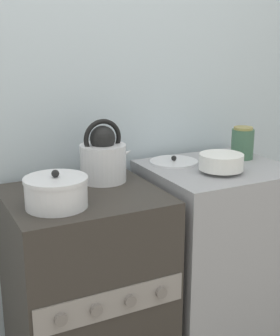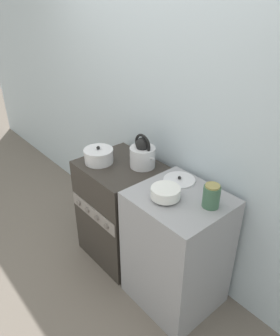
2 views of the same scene
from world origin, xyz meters
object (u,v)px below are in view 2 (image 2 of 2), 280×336
(cooking_pot, at_px, (99,156))
(enamel_bowl, at_px, (166,193))
(storage_jar, at_px, (211,196))
(loose_pot_lid, at_px, (179,180))
(stove, at_px, (121,210))
(kettle, at_px, (143,154))

(cooking_pot, distance_m, enamel_bowl, 0.73)
(storage_jar, relative_size, loose_pot_lid, 0.68)
(cooking_pot, xyz_separation_m, storage_jar, (0.97, 0.17, 0.05))
(enamel_bowl, bearing_deg, stove, 171.96)
(cooking_pot, bearing_deg, kettle, 38.57)
(stove, xyz_separation_m, enamel_bowl, (0.60, -0.08, 0.52))
(stove, xyz_separation_m, cooking_pot, (-0.14, -0.10, 0.50))
(kettle, height_order, cooking_pot, kettle)
(storage_jar, bearing_deg, loose_pot_lid, 167.29)
(kettle, bearing_deg, loose_pot_lid, 4.19)
(storage_jar, bearing_deg, cooking_pot, -170.08)
(stove, relative_size, loose_pot_lid, 3.98)
(stove, xyz_separation_m, loose_pot_lid, (0.50, 0.15, 0.48))
(kettle, relative_size, storage_jar, 1.75)
(cooking_pot, distance_m, storage_jar, 0.98)
(stove, bearing_deg, kettle, 41.26)
(cooking_pot, xyz_separation_m, enamel_bowl, (0.73, 0.01, 0.02))
(stove, height_order, loose_pot_lid, loose_pot_lid)
(stove, distance_m, storage_jar, 1.00)
(kettle, distance_m, storage_jar, 0.70)
(kettle, bearing_deg, stove, -138.74)
(enamel_bowl, height_order, storage_jar, storage_jar)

